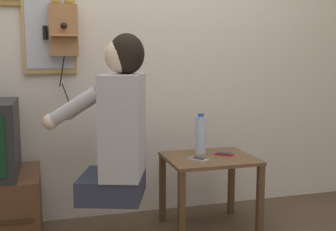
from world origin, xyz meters
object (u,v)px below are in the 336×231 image
Objects in this scene: person at (119,124)px; wall_phone_antique at (63,29)px; wall_mirror at (49,22)px; water_bottle at (201,135)px; cell_phone_held at (198,159)px; cell_phone_spare at (224,154)px.

person is 0.83m from wall_phone_antique.
water_bottle is at bearing -18.52° from wall_mirror.
water_bottle is (0.08, 0.17, 0.12)m from cell_phone_held.
cell_phone_held is 0.49× the size of water_bottle.
cell_phone_held is 0.23m from cell_phone_spare.
cell_phone_spare is at bearing -57.74° from person.
wall_phone_antique is 2.78× the size of water_bottle.
wall_phone_antique is 1.10× the size of wall_mirror.
cell_phone_spare is at bearing -31.71° from water_bottle.
cell_phone_held is at bearing -114.62° from water_bottle.
person is 0.93m from wall_mirror.
cell_phone_spare is (0.22, 0.09, 0.00)m from cell_phone_held.
wall_phone_antique is 1.25m from cell_phone_held.
wall_mirror is at bearing 155.50° from wall_phone_antique.
cell_phone_held is (0.53, 0.09, -0.27)m from person.
wall_phone_antique is 0.11m from wall_mirror.
wall_phone_antique is at bearing 45.91° from person.
cell_phone_held is at bearing 149.44° from cell_phone_spare.
wall_mirror is 5.11× the size of cell_phone_held.
cell_phone_held is at bearing -29.60° from wall_phone_antique.
wall_phone_antique reaches higher than water_bottle.
cell_phone_spare is (1.11, -0.41, -0.89)m from wall_mirror.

